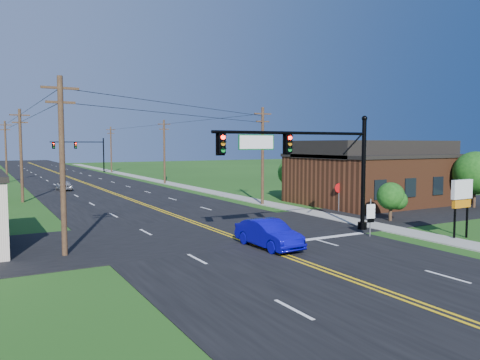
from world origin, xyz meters
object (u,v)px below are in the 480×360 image
route_sign (371,215)px  stop_sign (339,191)px  signal_mast_main (309,159)px  blue_car (269,234)px  signal_mast_far (81,149)px

route_sign → stop_sign: bearing=70.3°
signal_mast_main → blue_car: (-3.91, -1.58, -3.99)m
blue_car → route_sign: 7.11m
signal_mast_far → stop_sign: signal_mast_far is taller
signal_mast_far → blue_car: 73.78m
blue_car → route_sign: bearing=-5.8°
route_sign → signal_mast_main: bearing=158.9°
blue_car → stop_sign: 15.29m
stop_sign → signal_mast_main: bearing=-126.7°
signal_mast_main → blue_car: 5.81m
blue_car → stop_sign: stop_sign is taller
signal_mast_main → signal_mast_far: same height
signal_mast_far → stop_sign: 65.55m
stop_sign → route_sign: bearing=-107.1°
signal_mast_main → blue_car: signal_mast_main is taller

